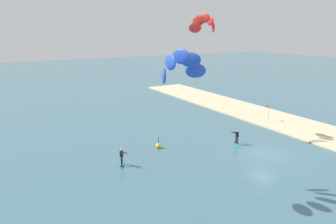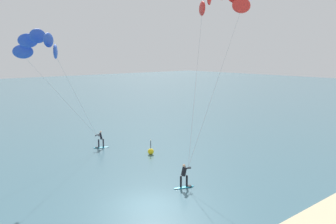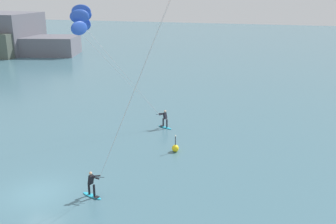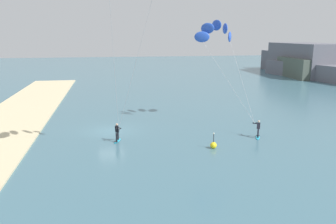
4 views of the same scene
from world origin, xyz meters
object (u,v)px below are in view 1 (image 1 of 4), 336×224
at_px(kitesurfer_nearshore, 206,29).
at_px(marker_buoy, 158,145).
at_px(kitesurfer_mid_water, 177,70).
at_px(beach_flag, 268,110).

xyz_separation_m(kitesurfer_nearshore, marker_buoy, (-1.21, 6.80, -12.10)).
xyz_separation_m(kitesurfer_mid_water, marker_buoy, (8.43, -2.92, -9.11)).
bearing_deg(kitesurfer_mid_water, beach_flag, -65.04).
distance_m(kitesurfer_mid_water, beach_flag, 24.07).
bearing_deg(kitesurfer_mid_water, kitesurfer_nearshore, -45.25).
bearing_deg(kitesurfer_mid_water, marker_buoy, -19.14).
bearing_deg(kitesurfer_nearshore, beach_flag, -90.08).
bearing_deg(beach_flag, kitesurfer_nearshore, 89.92).
bearing_deg(marker_buoy, kitesurfer_nearshore, -79.89).
relative_size(kitesurfer_nearshore, marker_buoy, 10.23).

